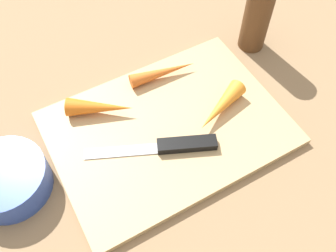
# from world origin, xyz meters

# --- Properties ---
(ground_plane) EXTENTS (1.40, 1.40, 0.00)m
(ground_plane) POSITION_xyz_m (0.00, 0.00, 0.00)
(ground_plane) COLOR #8C6D4C
(cutting_board) EXTENTS (0.36, 0.26, 0.01)m
(cutting_board) POSITION_xyz_m (0.00, 0.00, 0.01)
(cutting_board) COLOR tan
(cutting_board) RESTS_ON ground_plane
(knife) EXTENTS (0.19, 0.10, 0.01)m
(knife) POSITION_xyz_m (-0.01, -0.04, 0.02)
(knife) COLOR #B7B7BC
(knife) RESTS_ON cutting_board
(carrot_medium) EXTENTS (0.11, 0.08, 0.03)m
(carrot_medium) POSITION_xyz_m (-0.08, 0.07, 0.03)
(carrot_medium) COLOR orange
(carrot_medium) RESTS_ON cutting_board
(carrot_shortest) EXTENTS (0.11, 0.07, 0.03)m
(carrot_shortest) POSITION_xyz_m (0.09, -0.02, 0.03)
(carrot_shortest) COLOR orange
(carrot_shortest) RESTS_ON cutting_board
(carrot_longest) EXTENTS (0.12, 0.04, 0.02)m
(carrot_longest) POSITION_xyz_m (0.04, 0.09, 0.02)
(carrot_longest) COLOR orange
(carrot_longest) RESTS_ON cutting_board
(small_bowl) EXTENTS (0.12, 0.12, 0.05)m
(small_bowl) POSITION_xyz_m (-0.24, 0.03, 0.02)
(small_bowl) COLOR #3351B2
(small_bowl) RESTS_ON ground_plane
(pepper_grinder) EXTENTS (0.05, 0.05, 0.16)m
(pepper_grinder) POSITION_xyz_m (0.23, 0.09, 0.08)
(pepper_grinder) COLOR brown
(pepper_grinder) RESTS_ON ground_plane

